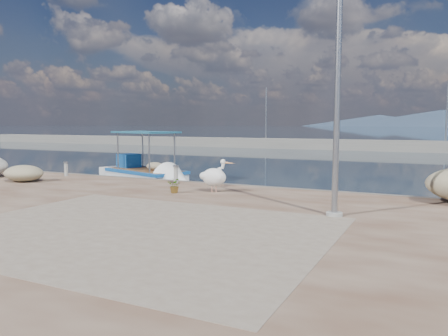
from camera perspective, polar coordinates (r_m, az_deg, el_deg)
ground at (r=13.68m, az=-7.10°, el=-6.87°), size 1400.00×1400.00×0.00m
quay_patch at (r=10.62m, az=-11.54°, el=-7.85°), size 9.00×7.00×0.01m
breakwater at (r=51.72m, az=18.01°, el=2.85°), size 120.00×2.20×7.50m
mountains at (r=661.18m, az=26.07°, el=5.76°), size 370.00×280.00×22.00m
boat_left at (r=23.19m, az=-10.23°, el=-1.12°), size 6.65×3.93×3.04m
pelican at (r=15.87m, az=-1.25°, el=-1.14°), size 1.28×0.83×1.22m
lamp_post at (r=12.07m, az=14.62°, el=9.46°), size 0.44×0.96×7.00m
bollard_near at (r=18.53m, az=-6.30°, el=-0.70°), size 0.25×0.25×0.75m
bollard_far at (r=22.18m, az=-19.93°, el=-0.02°), size 0.23×0.23×0.70m
potted_plant at (r=15.84m, az=-6.42°, el=-2.29°), size 0.56×0.51×0.55m
net_pile_b at (r=20.80m, az=-24.70°, el=-0.63°), size 1.82×1.42×0.71m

